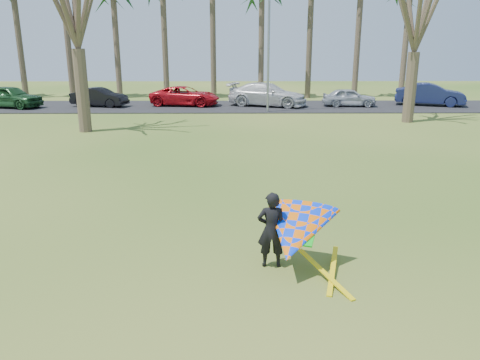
{
  "coord_description": "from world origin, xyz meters",
  "views": [
    {
      "loc": [
        -0.09,
        -9.35,
        4.4
      ],
      "look_at": [
        0.0,
        2.0,
        1.1
      ],
      "focal_mm": 35.0,
      "sensor_mm": 36.0,
      "label": 1
    }
  ],
  "objects_px": {
    "bare_tree_right": "(419,3)",
    "streetlight": "(271,43)",
    "car_4": "(349,97)",
    "car_5": "(430,94)",
    "kite_flyer": "(293,232)",
    "car_0": "(10,97)",
    "car_1": "(99,97)",
    "car_3": "(267,94)",
    "car_2": "(185,96)"
  },
  "relations": [
    {
      "from": "bare_tree_right",
      "to": "streetlight",
      "type": "relative_size",
      "value": 1.15
    },
    {
      "from": "streetlight",
      "to": "car_4",
      "type": "height_order",
      "value": "streetlight"
    },
    {
      "from": "car_5",
      "to": "kite_flyer",
      "type": "xyz_separation_m",
      "value": [
        -13.15,
        -26.11,
        -0.02
      ]
    },
    {
      "from": "car_4",
      "to": "kite_flyer",
      "type": "xyz_separation_m",
      "value": [
        -7.09,
        -25.62,
        0.13
      ]
    },
    {
      "from": "car_0",
      "to": "car_1",
      "type": "bearing_deg",
      "value": -68.1
    },
    {
      "from": "bare_tree_right",
      "to": "car_0",
      "type": "distance_m",
      "value": 27.47
    },
    {
      "from": "streetlight",
      "to": "car_3",
      "type": "relative_size",
      "value": 1.4
    },
    {
      "from": "car_0",
      "to": "kite_flyer",
      "type": "distance_m",
      "value": 30.35
    },
    {
      "from": "bare_tree_right",
      "to": "kite_flyer",
      "type": "bearing_deg",
      "value": -115.52
    },
    {
      "from": "bare_tree_right",
      "to": "car_0",
      "type": "bearing_deg",
      "value": 166.56
    },
    {
      "from": "streetlight",
      "to": "car_3",
      "type": "distance_m",
      "value": 4.72
    },
    {
      "from": "car_3",
      "to": "car_0",
      "type": "bearing_deg",
      "value": 111.74
    },
    {
      "from": "car_1",
      "to": "car_2",
      "type": "distance_m",
      "value": 6.16
    },
    {
      "from": "car_1",
      "to": "car_4",
      "type": "height_order",
      "value": "car_1"
    },
    {
      "from": "kite_flyer",
      "to": "streetlight",
      "type": "bearing_deg",
      "value": 87.15
    },
    {
      "from": "car_2",
      "to": "kite_flyer",
      "type": "height_order",
      "value": "kite_flyer"
    },
    {
      "from": "kite_flyer",
      "to": "car_5",
      "type": "bearing_deg",
      "value": 63.26
    },
    {
      "from": "car_1",
      "to": "car_5",
      "type": "height_order",
      "value": "car_5"
    },
    {
      "from": "car_3",
      "to": "streetlight",
      "type": "bearing_deg",
      "value": -161.25
    },
    {
      "from": "car_0",
      "to": "car_3",
      "type": "relative_size",
      "value": 0.8
    },
    {
      "from": "car_0",
      "to": "car_4",
      "type": "bearing_deg",
      "value": -72.46
    },
    {
      "from": "streetlight",
      "to": "kite_flyer",
      "type": "height_order",
      "value": "streetlight"
    },
    {
      "from": "car_1",
      "to": "car_4",
      "type": "xyz_separation_m",
      "value": [
        18.12,
        -0.03,
        -0.02
      ]
    },
    {
      "from": "car_0",
      "to": "car_2",
      "type": "height_order",
      "value": "car_0"
    },
    {
      "from": "car_0",
      "to": "kite_flyer",
      "type": "height_order",
      "value": "kite_flyer"
    },
    {
      "from": "streetlight",
      "to": "car_0",
      "type": "height_order",
      "value": "streetlight"
    },
    {
      "from": "car_2",
      "to": "car_4",
      "type": "distance_m",
      "value": 11.99
    },
    {
      "from": "bare_tree_right",
      "to": "streetlight",
      "type": "distance_m",
      "value": 9.05
    },
    {
      "from": "streetlight",
      "to": "car_2",
      "type": "distance_m",
      "value": 7.83
    },
    {
      "from": "bare_tree_right",
      "to": "car_1",
      "type": "bearing_deg",
      "value": 161.07
    },
    {
      "from": "car_4",
      "to": "streetlight",
      "type": "bearing_deg",
      "value": 117.82
    },
    {
      "from": "car_2",
      "to": "car_5",
      "type": "height_order",
      "value": "car_5"
    },
    {
      "from": "car_2",
      "to": "car_4",
      "type": "xyz_separation_m",
      "value": [
        11.98,
        -0.54,
        -0.05
      ]
    },
    {
      "from": "car_0",
      "to": "car_5",
      "type": "xyz_separation_m",
      "value": [
        30.31,
        1.07,
        0.02
      ]
    },
    {
      "from": "bare_tree_right",
      "to": "car_2",
      "type": "relative_size",
      "value": 1.83
    },
    {
      "from": "car_3",
      "to": "kite_flyer",
      "type": "distance_m",
      "value": 25.91
    },
    {
      "from": "car_0",
      "to": "car_3",
      "type": "xyz_separation_m",
      "value": [
        18.31,
        0.84,
        0.05
      ]
    },
    {
      "from": "car_1",
      "to": "car_5",
      "type": "relative_size",
      "value": 0.83
    },
    {
      "from": "car_0",
      "to": "car_4",
      "type": "height_order",
      "value": "car_0"
    },
    {
      "from": "car_1",
      "to": "car_2",
      "type": "bearing_deg",
      "value": -72.01
    },
    {
      "from": "streetlight",
      "to": "car_2",
      "type": "height_order",
      "value": "streetlight"
    },
    {
      "from": "car_0",
      "to": "car_2",
      "type": "bearing_deg",
      "value": -68.63
    },
    {
      "from": "bare_tree_right",
      "to": "car_3",
      "type": "height_order",
      "value": "bare_tree_right"
    },
    {
      "from": "streetlight",
      "to": "car_2",
      "type": "relative_size",
      "value": 1.59
    },
    {
      "from": "car_0",
      "to": "car_1",
      "type": "height_order",
      "value": "car_0"
    },
    {
      "from": "car_0",
      "to": "car_3",
      "type": "bearing_deg",
      "value": -71.21
    },
    {
      "from": "streetlight",
      "to": "car_5",
      "type": "height_order",
      "value": "streetlight"
    },
    {
      "from": "bare_tree_right",
      "to": "car_2",
      "type": "height_order",
      "value": "bare_tree_right"
    },
    {
      "from": "car_4",
      "to": "kite_flyer",
      "type": "relative_size",
      "value": 1.6
    },
    {
      "from": "streetlight",
      "to": "car_4",
      "type": "bearing_deg",
      "value": 25.38
    }
  ]
}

